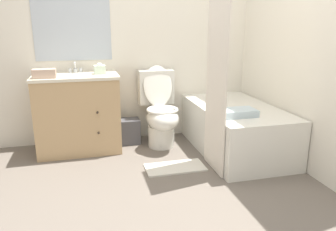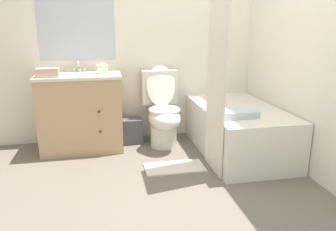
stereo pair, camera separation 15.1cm
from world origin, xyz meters
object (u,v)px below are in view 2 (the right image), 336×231
toilet (163,111)px  hand_towel_folded (48,73)px  bathtub (238,129)px  bath_towel_folded (238,114)px  sink_faucet (79,69)px  bath_mat (175,168)px  vanity_cabinet (81,111)px  tissue_box (103,69)px  wastebasket (133,131)px

toilet → hand_towel_folded: bearing=-176.3°
bathtub → bath_towel_folded: size_ratio=4.07×
sink_faucet → hand_towel_folded: 0.42m
sink_faucet → bath_mat: (0.87, -0.90, -0.85)m
bathtub → vanity_cabinet: bearing=164.9°
sink_faucet → tissue_box: sink_faucet is taller
bathtub → hand_towel_folded: size_ratio=6.46×
bathtub → bath_towel_folded: (-0.16, -0.35, 0.28)m
hand_towel_folded → bath_towel_folded: size_ratio=0.63×
sink_faucet → bathtub: size_ratio=0.10×
bathtub → hand_towel_folded: (-1.90, 0.29, 0.62)m
toilet → tissue_box: 0.79m
hand_towel_folded → bath_towel_folded: bearing=-20.2°
toilet → wastebasket: toilet is taller
vanity_cabinet → bath_mat: bearing=-39.8°
vanity_cabinet → sink_faucet: size_ratio=6.09×
toilet → bath_mat: 0.76m
wastebasket → hand_towel_folded: (-0.83, -0.21, 0.72)m
vanity_cabinet → hand_towel_folded: (-0.28, -0.14, 0.45)m
bathtub → bath_towel_folded: 0.47m
toilet → bath_mat: size_ratio=1.56×
bath_towel_folded → bath_mat: (-0.59, 0.06, -0.52)m
bathtub → wastebasket: bathtub is taller
vanity_cabinet → toilet: 0.88m
vanity_cabinet → toilet: size_ratio=0.98×
tissue_box → bath_mat: size_ratio=0.21×
bathtub → tissue_box: bearing=162.3°
bath_towel_folded → hand_towel_folded: bearing=159.8°
vanity_cabinet → bath_mat: 1.20m
hand_towel_folded → bath_towel_folded: hand_towel_folded is taller
sink_faucet → wastebasket: bearing=-10.5°
bath_towel_folded → bath_mat: 0.79m
vanity_cabinet → tissue_box: size_ratio=7.41×
toilet → bath_towel_folded: (0.58, -0.72, 0.13)m
bath_towel_folded → wastebasket: bearing=136.7°
hand_towel_folded → bathtub: bearing=-8.8°
sink_faucet → hand_towel_folded: sink_faucet is taller
vanity_cabinet → wastebasket: bearing=7.3°
vanity_cabinet → wastebasket: vanity_cabinet is taller
bathtub → hand_towel_folded: 2.02m
toilet → bath_towel_folded: size_ratio=2.57×
vanity_cabinet → sink_faucet: sink_faucet is taller
tissue_box → hand_towel_folded: size_ratio=0.54×
toilet → bathtub: bearing=-26.5°
hand_towel_folded → vanity_cabinet: bearing=26.5°
wastebasket → bathtub: bearing=-25.3°
bathtub → bath_mat: bathtub is taller
wastebasket → hand_towel_folded: hand_towel_folded is taller
bath_mat → toilet: bearing=89.3°
sink_faucet → hand_towel_folded: bearing=-132.2°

